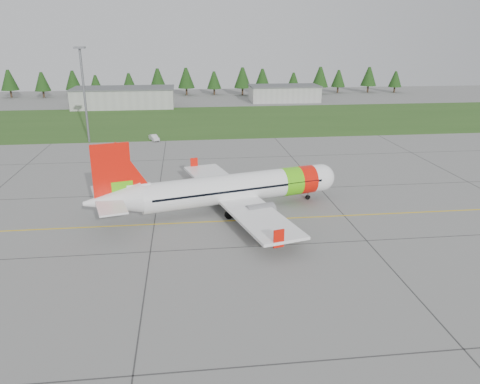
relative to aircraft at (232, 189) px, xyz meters
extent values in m
plane|color=gray|center=(4.69, -11.91, -3.07)|extent=(320.00, 320.00, 0.00)
cylinder|color=white|center=(0.83, 0.22, 0.04)|extent=(26.24, 10.39, 3.91)
sphere|color=white|center=(13.45, 3.52, 0.04)|extent=(3.91, 3.91, 3.91)
cone|color=white|center=(-15.20, -3.97, 0.39)|extent=(7.79, 5.57, 3.91)
cube|color=black|center=(13.74, 3.59, 0.39)|extent=(2.21, 2.93, 0.56)
cylinder|color=#5EDA10|center=(8.59, 2.25, 0.04)|extent=(3.54, 4.52, 3.99)
cylinder|color=red|center=(10.93, 2.86, 0.04)|extent=(3.15, 4.42, 3.99)
cube|color=white|center=(0.34, 0.09, -1.06)|extent=(13.47, 32.47, 0.36)
cube|color=red|center=(-4.67, 15.27, -0.51)|extent=(1.21, 0.48, 2.01)
cube|color=red|center=(3.41, -15.60, -0.51)|extent=(1.21, 0.48, 2.01)
cylinder|color=gray|center=(0.40, 5.81, -1.61)|extent=(4.03, 2.95, 2.11)
cylinder|color=gray|center=(3.19, -4.87, -1.61)|extent=(4.03, 2.95, 2.11)
cube|color=red|center=(-15.00, -3.92, 3.76)|extent=(4.56, 1.52, 7.63)
cube|color=#5EDA10|center=(-13.93, -3.64, 1.55)|extent=(2.63, 1.07, 2.41)
cube|color=white|center=(-15.68, -4.10, 0.65)|extent=(6.03, 11.98, 0.22)
cylinder|color=slate|center=(11.51, 3.01, -2.37)|extent=(0.18, 0.18, 1.41)
cylinder|color=black|center=(11.51, 3.01, -2.73)|extent=(0.73, 0.44, 0.68)
cylinder|color=slate|center=(-1.34, 2.55, -2.12)|extent=(0.22, 0.22, 1.91)
cylinder|color=black|center=(-1.73, 2.45, -2.55)|extent=(1.12, 0.70, 1.04)
cylinder|color=slate|center=(0.08, -2.88, -2.12)|extent=(0.22, 0.22, 1.91)
cylinder|color=black|center=(-0.31, -2.99, -2.55)|extent=(1.12, 0.70, 1.04)
imported|color=#EAB10D|center=(5.37, -10.03, -1.02)|extent=(1.63, 1.84, 4.09)
imported|color=silver|center=(-12.97, 45.81, -1.06)|extent=(1.78, 1.74, 4.02)
cube|color=#30561E|center=(4.69, 70.09, -3.05)|extent=(320.00, 50.00, 0.03)
cube|color=gold|center=(4.69, -3.91, -3.06)|extent=(120.00, 0.25, 0.02)
cube|color=#A8A8A3|center=(-25.31, 98.09, -0.07)|extent=(32.00, 14.00, 6.00)
cube|color=#A8A8A3|center=(29.69, 106.09, -0.47)|extent=(24.00, 12.00, 5.20)
cylinder|color=slate|center=(-27.31, 46.09, 6.93)|extent=(0.50, 0.50, 20.00)
camera|label=1|loc=(-5.98, -59.77, 19.96)|focal=35.00mm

